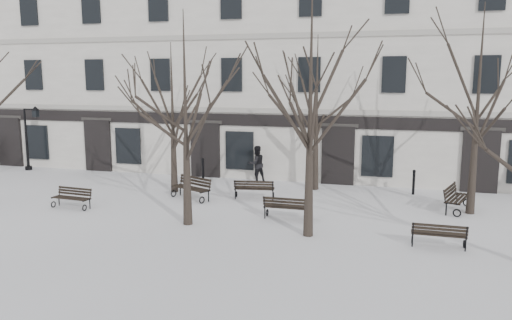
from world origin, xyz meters
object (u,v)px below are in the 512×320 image
at_px(tree_1, 185,93).
at_px(bench_3, 192,187).
at_px(bench_1, 287,207).
at_px(bench_5, 455,197).
at_px(bench_0, 72,197).
at_px(bench_4, 254,188).
at_px(tree_2, 311,80).
at_px(lamp_post, 30,133).
at_px(bench_2, 439,234).

height_order(tree_1, bench_3, tree_1).
height_order(bench_1, bench_5, bench_5).
relative_size(bench_0, bench_4, 0.93).
bearing_deg(tree_2, bench_3, 147.44).
xyz_separation_m(bench_0, lamp_post, (-7.40, 6.61, 1.67)).
distance_m(bench_0, bench_1, 8.86).
bearing_deg(lamp_post, tree_2, -23.70).
xyz_separation_m(bench_0, bench_5, (15.03, 3.78, 0.09)).
bearing_deg(bench_0, lamp_post, 142.99).
relative_size(bench_0, bench_3, 0.83).
height_order(bench_1, bench_4, bench_1).
bearing_deg(tree_2, lamp_post, 156.30).
bearing_deg(tree_1, bench_2, -1.64).
relative_size(bench_0, bench_2, 1.02).
xyz_separation_m(tree_1, tree_2, (4.44, -0.13, 0.47)).
bearing_deg(bench_5, bench_2, -173.81).
relative_size(tree_1, bench_3, 3.74).
bearing_deg(bench_4, tree_2, 116.36).
bearing_deg(bench_2, bench_3, -20.52).
bearing_deg(bench_4, bench_3, 6.72).
distance_m(bench_0, bench_2, 14.09).
xyz_separation_m(bench_1, lamp_post, (-16.23, 5.89, 1.63)).
relative_size(bench_1, bench_4, 0.99).
height_order(bench_4, bench_5, bench_5).
relative_size(tree_2, bench_0, 4.93).
bearing_deg(bench_0, tree_1, -4.11).
distance_m(tree_1, lamp_post, 15.10).
xyz_separation_m(bench_2, bench_5, (0.99, 4.87, 0.09)).
relative_size(tree_2, bench_5, 3.98).
height_order(bench_1, lamp_post, lamp_post).
bearing_deg(lamp_post, bench_1, -19.96).
bearing_deg(bench_2, tree_1, -1.19).
xyz_separation_m(bench_5, lamp_post, (-22.43, 2.83, 1.57)).
xyz_separation_m(tree_1, lamp_post, (-12.87, 7.46, -2.62)).
height_order(bench_5, lamp_post, lamp_post).
relative_size(tree_2, bench_1, 4.64).
bearing_deg(bench_5, bench_1, 133.92).
height_order(tree_1, tree_2, tree_2).
bearing_deg(bench_0, tree_2, -0.94).
bearing_deg(lamp_post, bench_5, -7.20).
bearing_deg(tree_1, bench_1, 24.97).
distance_m(tree_2, bench_3, 8.30).
distance_m(bench_1, bench_4, 3.43).
bearing_deg(lamp_post, bench_0, -41.76).
distance_m(tree_1, bench_2, 9.59).
bearing_deg(bench_3, lamp_post, -173.50).
distance_m(bench_1, lamp_post, 17.34).
height_order(bench_2, bench_3, bench_3).
bearing_deg(bench_1, bench_2, 160.98).
distance_m(tree_1, bench_5, 11.42).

